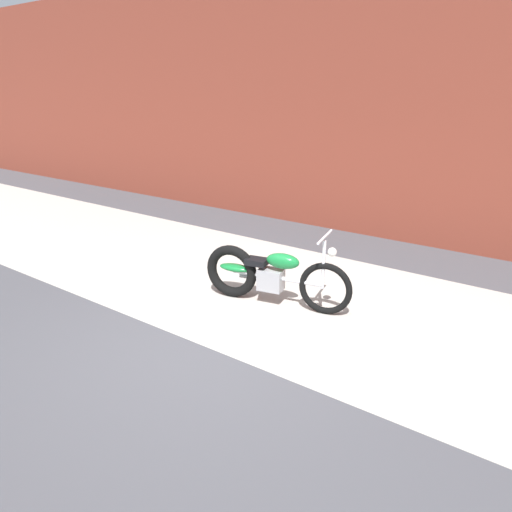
# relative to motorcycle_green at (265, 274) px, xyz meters

# --- Properties ---
(ground_plane) EXTENTS (80.00, 80.00, 0.00)m
(ground_plane) POSITION_rel_motorcycle_green_xyz_m (0.11, -1.32, -0.40)
(ground_plane) COLOR #47474C
(sidewalk_slab) EXTENTS (36.00, 3.50, 0.01)m
(sidewalk_slab) POSITION_rel_motorcycle_green_xyz_m (0.11, 0.43, -0.40)
(sidewalk_slab) COLOR #B2ADA3
(sidewalk_slab) RESTS_ON ground
(brick_building_wall) EXTENTS (36.00, 0.50, 4.96)m
(brick_building_wall) POSITION_rel_motorcycle_green_xyz_m (0.11, 3.88, 2.08)
(brick_building_wall) COLOR brown
(brick_building_wall) RESTS_ON ground
(motorcycle_green) EXTENTS (1.98, 0.68, 1.03)m
(motorcycle_green) POSITION_rel_motorcycle_green_xyz_m (0.00, 0.00, 0.00)
(motorcycle_green) COLOR black
(motorcycle_green) RESTS_ON ground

